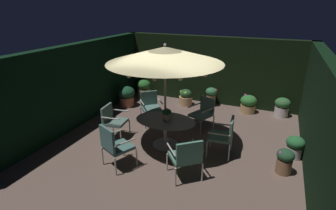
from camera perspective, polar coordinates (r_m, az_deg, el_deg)
ground_plane at (r=7.22m, az=1.62°, el=-8.35°), size 6.86×7.44×0.02m
hedge_backdrop_rear at (r=9.98m, az=9.32°, el=7.46°), size 6.86×0.30×2.46m
hedge_backdrop_left at (r=8.40m, az=-19.61°, el=3.91°), size 0.30×7.44×2.46m
hedge_backdrop_right at (r=6.38m, az=30.34°, el=-3.20°), size 0.30×7.44×2.46m
patio_dining_table at (r=6.89m, az=-0.59°, el=-4.53°), size 1.61×1.12×0.73m
patio_umbrella at (r=6.31m, az=-0.65°, el=10.80°), size 2.82×2.82×2.68m
centerpiece_planter at (r=6.64m, az=-0.25°, el=-1.96°), size 0.24×0.24×0.36m
patio_chair_north at (r=5.62m, az=3.99°, el=-10.90°), size 0.86×0.86×0.97m
patio_chair_northeast at (r=6.60m, az=12.11°, el=-6.09°), size 0.62×0.65×0.98m
patio_chair_east at (r=7.92m, az=7.62°, el=-1.39°), size 0.76×0.79×0.92m
patio_chair_southeast at (r=8.24m, az=-3.80°, el=-0.03°), size 0.85×0.86×0.97m
patio_chair_south at (r=7.43m, az=-11.91°, el=-2.97°), size 0.64×0.68×0.94m
patio_chair_southwest at (r=6.08m, az=-11.58°, el=-8.30°), size 0.79×0.79×1.06m
potted_plant_front_corner at (r=10.60m, az=-5.27°, el=3.65°), size 0.55×0.55×0.71m
potted_plant_left_near at (r=6.46m, az=23.97°, el=-10.89°), size 0.38×0.38×0.58m
potted_plant_right_far at (r=9.49m, az=17.01°, el=0.31°), size 0.55×0.55×0.62m
potted_plant_back_right at (r=9.54m, az=23.48°, el=-0.31°), size 0.49×0.49×0.64m
potted_plant_right_near at (r=9.81m, az=3.85°, el=1.68°), size 0.49×0.49×0.59m
potted_plant_left_far at (r=9.80m, az=9.34°, el=2.02°), size 0.42×0.42×0.68m
potted_plant_back_left at (r=7.17m, az=25.79°, el=-8.05°), size 0.43×0.43×0.56m
potted_plant_back_center at (r=9.73m, az=-9.01°, el=2.03°), size 0.62×0.62×0.74m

